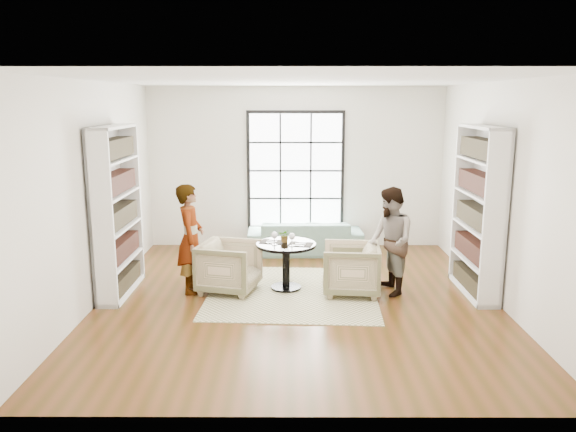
{
  "coord_description": "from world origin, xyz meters",
  "views": [
    {
      "loc": [
        -0.11,
        -7.49,
        2.75
      ],
      "look_at": [
        -0.13,
        0.4,
        1.11
      ],
      "focal_mm": 35.0,
      "sensor_mm": 36.0,
      "label": 1
    }
  ],
  "objects_px": {
    "person_right": "(390,241)",
    "flower_centerpiece": "(285,236)",
    "person_left": "(191,239)",
    "wine_glass_left": "(274,236)",
    "wine_glass_right": "(292,237)",
    "armchair_left": "(229,267)",
    "armchair_right": "(351,269)",
    "pedestal_table": "(286,256)",
    "sofa": "(305,237)"
  },
  "relations": [
    {
      "from": "person_left",
      "to": "pedestal_table",
      "type": "bearing_deg",
      "value": -88.05
    },
    {
      "from": "wine_glass_left",
      "to": "pedestal_table",
      "type": "bearing_deg",
      "value": 31.82
    },
    {
      "from": "person_right",
      "to": "wine_glass_right",
      "type": "xyz_separation_m",
      "value": [
        -1.4,
        0.02,
        0.06
      ]
    },
    {
      "from": "armchair_right",
      "to": "wine_glass_left",
      "type": "bearing_deg",
      "value": -89.22
    },
    {
      "from": "person_right",
      "to": "flower_centerpiece",
      "type": "bearing_deg",
      "value": -109.27
    },
    {
      "from": "flower_centerpiece",
      "to": "person_right",
      "type": "bearing_deg",
      "value": -9.14
    },
    {
      "from": "flower_centerpiece",
      "to": "pedestal_table",
      "type": "bearing_deg",
      "value": -73.67
    },
    {
      "from": "pedestal_table",
      "to": "flower_centerpiece",
      "type": "distance_m",
      "value": 0.29
    },
    {
      "from": "armchair_left",
      "to": "person_left",
      "type": "distance_m",
      "value": 0.69
    },
    {
      "from": "wine_glass_left",
      "to": "wine_glass_right",
      "type": "distance_m",
      "value": 0.26
    },
    {
      "from": "armchair_left",
      "to": "armchair_right",
      "type": "distance_m",
      "value": 1.76
    },
    {
      "from": "person_left",
      "to": "wine_glass_left",
      "type": "height_order",
      "value": "person_left"
    },
    {
      "from": "sofa",
      "to": "person_left",
      "type": "height_order",
      "value": "person_left"
    },
    {
      "from": "sofa",
      "to": "armchair_left",
      "type": "relative_size",
      "value": 2.53
    },
    {
      "from": "pedestal_table",
      "to": "armchair_right",
      "type": "bearing_deg",
      "value": -11.37
    },
    {
      "from": "armchair_left",
      "to": "person_left",
      "type": "bearing_deg",
      "value": 103.62
    },
    {
      "from": "flower_centerpiece",
      "to": "armchair_right",
      "type": "bearing_deg",
      "value": -14.27
    },
    {
      "from": "armchair_left",
      "to": "person_right",
      "type": "relative_size",
      "value": 0.53
    },
    {
      "from": "sofa",
      "to": "wine_glass_right",
      "type": "bearing_deg",
      "value": 81.98
    },
    {
      "from": "flower_centerpiece",
      "to": "wine_glass_right",
      "type": "bearing_deg",
      "value": -65.49
    },
    {
      "from": "flower_centerpiece",
      "to": "armchair_left",
      "type": "bearing_deg",
      "value": -169.0
    },
    {
      "from": "pedestal_table",
      "to": "person_left",
      "type": "height_order",
      "value": "person_left"
    },
    {
      "from": "wine_glass_right",
      "to": "flower_centerpiece",
      "type": "relative_size",
      "value": 0.97
    },
    {
      "from": "pedestal_table",
      "to": "armchair_left",
      "type": "bearing_deg",
      "value": -172.83
    },
    {
      "from": "person_left",
      "to": "wine_glass_right",
      "type": "bearing_deg",
      "value": -94.85
    },
    {
      "from": "sofa",
      "to": "armchair_right",
      "type": "relative_size",
      "value": 2.56
    },
    {
      "from": "armchair_left",
      "to": "wine_glass_left",
      "type": "height_order",
      "value": "wine_glass_left"
    },
    {
      "from": "sofa",
      "to": "wine_glass_right",
      "type": "distance_m",
      "value": 2.26
    },
    {
      "from": "person_left",
      "to": "flower_centerpiece",
      "type": "distance_m",
      "value": 1.37
    },
    {
      "from": "pedestal_table",
      "to": "armchair_right",
      "type": "relative_size",
      "value": 1.08
    },
    {
      "from": "wine_glass_left",
      "to": "flower_centerpiece",
      "type": "xyz_separation_m",
      "value": [
        0.15,
        0.16,
        -0.04
      ]
    },
    {
      "from": "sofa",
      "to": "armchair_left",
      "type": "height_order",
      "value": "armchair_left"
    },
    {
      "from": "armchair_left",
      "to": "flower_centerpiece",
      "type": "relative_size",
      "value": 4.07
    },
    {
      "from": "armchair_left",
      "to": "flower_centerpiece",
      "type": "xyz_separation_m",
      "value": [
        0.81,
        0.16,
        0.43
      ]
    },
    {
      "from": "pedestal_table",
      "to": "flower_centerpiece",
      "type": "bearing_deg",
      "value": 106.33
    },
    {
      "from": "armchair_left",
      "to": "flower_centerpiece",
      "type": "height_order",
      "value": "flower_centerpiece"
    },
    {
      "from": "pedestal_table",
      "to": "armchair_right",
      "type": "distance_m",
      "value": 0.96
    },
    {
      "from": "sofa",
      "to": "wine_glass_left",
      "type": "height_order",
      "value": "wine_glass_left"
    },
    {
      "from": "pedestal_table",
      "to": "flower_centerpiece",
      "type": "relative_size",
      "value": 4.35
    },
    {
      "from": "person_left",
      "to": "wine_glass_left",
      "type": "xyz_separation_m",
      "value": [
        1.21,
        -0.0,
        0.05
      ]
    },
    {
      "from": "person_left",
      "to": "wine_glass_left",
      "type": "relative_size",
      "value": 8.05
    },
    {
      "from": "pedestal_table",
      "to": "person_right",
      "type": "relative_size",
      "value": 0.56
    },
    {
      "from": "armchair_right",
      "to": "flower_centerpiece",
      "type": "relative_size",
      "value": 4.02
    },
    {
      "from": "person_left",
      "to": "wine_glass_left",
      "type": "bearing_deg",
      "value": -92.38
    },
    {
      "from": "pedestal_table",
      "to": "wine_glass_right",
      "type": "distance_m",
      "value": 0.38
    },
    {
      "from": "armchair_right",
      "to": "pedestal_table",
      "type": "bearing_deg",
      "value": -96.26
    },
    {
      "from": "armchair_right",
      "to": "wine_glass_left",
      "type": "xyz_separation_m",
      "value": [
        -1.1,
        0.08,
        0.47
      ]
    },
    {
      "from": "wine_glass_right",
      "to": "flower_centerpiece",
      "type": "xyz_separation_m",
      "value": [
        -0.1,
        0.22,
        -0.04
      ]
    },
    {
      "from": "sofa",
      "to": "person_left",
      "type": "relative_size",
      "value": 1.3
    },
    {
      "from": "armchair_left",
      "to": "pedestal_table",
      "type": "bearing_deg",
      "value": -69.21
    }
  ]
}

